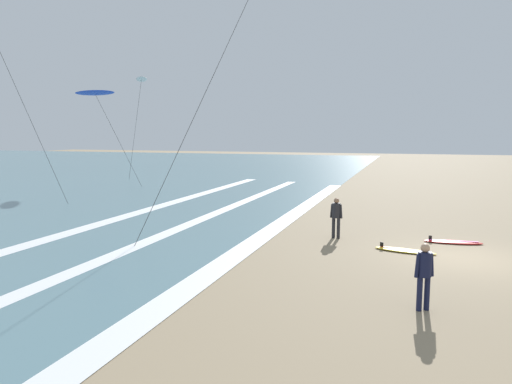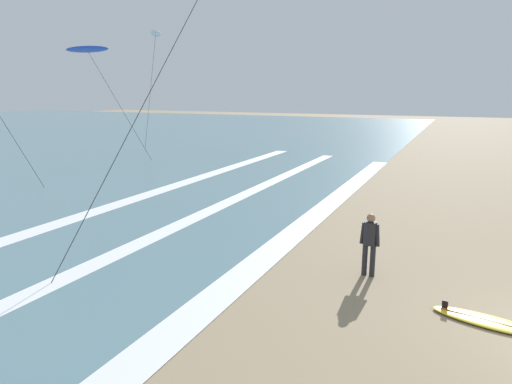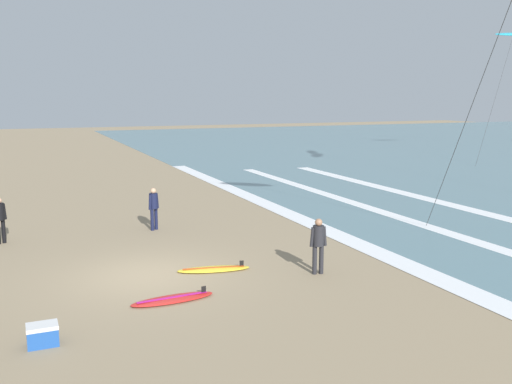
{
  "view_description": "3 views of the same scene",
  "coord_description": "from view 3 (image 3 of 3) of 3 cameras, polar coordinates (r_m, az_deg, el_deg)",
  "views": [
    {
      "loc": [
        -16.82,
        1.78,
        4.15
      ],
      "look_at": [
        0.57,
        7.42,
        1.86
      ],
      "focal_mm": 33.5,
      "sensor_mm": 36.0,
      "label": 1
    },
    {
      "loc": [
        -9.04,
        2.64,
        4.51
      ],
      "look_at": [
        -0.76,
        6.43,
        2.46
      ],
      "focal_mm": 31.63,
      "sensor_mm": 36.0,
      "label": 2
    },
    {
      "loc": [
        15.21,
        -3.06,
        4.96
      ],
      "look_at": [
        -2.05,
        4.15,
        1.79
      ],
      "focal_mm": 39.56,
      "sensor_mm": 36.0,
      "label": 3
    }
  ],
  "objects": [
    {
      "name": "wave_foam_shoreline",
      "position": [
        20.55,
        8.43,
        -4.41
      ],
      "size": [
        44.64,
        0.91,
        0.01
      ],
      "primitive_type": "cube",
      "color": "white",
      "rests_on": "ocean_surface"
    },
    {
      "name": "surfer_left_far",
      "position": [
        15.97,
        6.32,
        -4.95
      ],
      "size": [
        0.32,
        0.52,
        1.6
      ],
      "color": "#232328",
      "rests_on": "ground"
    },
    {
      "name": "ground_plane",
      "position": [
        16.29,
        -10.86,
        -8.28
      ],
      "size": [
        160.0,
        160.0,
        0.0
      ],
      "primitive_type": "plane",
      "color": "#937F60"
    },
    {
      "name": "surfboard_left_pile",
      "position": [
        14.25,
        -8.42,
        -10.66
      ],
      "size": [
        0.74,
        2.14,
        0.25
      ],
      "color": "red",
      "rests_on": "ground"
    },
    {
      "name": "wave_foam_mid_break",
      "position": [
        20.87,
        21.52,
        -4.77
      ],
      "size": [
        42.5,
        0.69,
        0.01
      ],
      "primitive_type": "cube",
      "color": "white",
      "rests_on": "ocean_surface"
    },
    {
      "name": "cooler_box",
      "position": [
        12.49,
        -20.77,
        -13.34
      ],
      "size": [
        0.46,
        0.62,
        0.44
      ],
      "color": "#1E4C9E",
      "rests_on": "ground"
    },
    {
      "name": "surfer_right_near",
      "position": [
        21.42,
        -10.31,
        -1.3
      ],
      "size": [
        0.35,
        0.48,
        1.6
      ],
      "color": "#141938",
      "rests_on": "ground"
    },
    {
      "name": "surfboard_foreground_flat",
      "position": [
        16.45,
        -4.29,
        -7.78
      ],
      "size": [
        0.99,
        2.18,
        0.25
      ],
      "color": "yellow",
      "rests_on": "ground"
    },
    {
      "name": "surfer_mid_group",
      "position": [
        21.01,
        -24.5,
        -2.23
      ],
      "size": [
        0.35,
        0.48,
        1.6
      ],
      "color": "black",
      "rests_on": "ground"
    }
  ]
}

